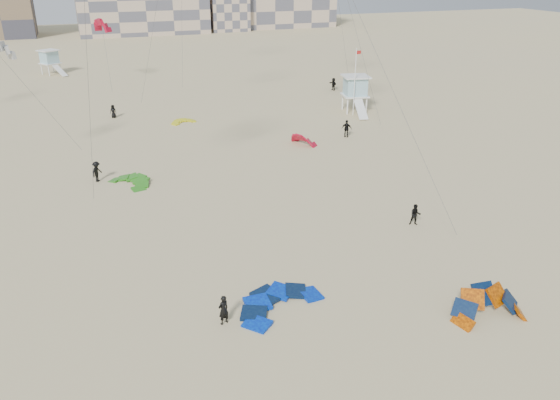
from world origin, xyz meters
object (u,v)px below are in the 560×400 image
object	(u,v)px
kite_ground_orange	(487,317)
lifeguard_tower_near	(355,94)
kitesurfer_main	(223,310)
kite_ground_blue	(279,306)

from	to	relation	value
kite_ground_orange	lifeguard_tower_near	distance (m)	43.32
kitesurfer_main	lifeguard_tower_near	xyz separation A→B (m)	(26.65, 36.87, 1.37)
kite_ground_blue	lifeguard_tower_near	world-z (taller)	lifeguard_tower_near
kitesurfer_main	lifeguard_tower_near	world-z (taller)	lifeguard_tower_near
kite_ground_blue	kitesurfer_main	world-z (taller)	kitesurfer_main
kite_ground_blue	lifeguard_tower_near	bearing A→B (deg)	33.84
kitesurfer_main	lifeguard_tower_near	bearing A→B (deg)	-148.07
kite_ground_orange	kitesurfer_main	world-z (taller)	kite_ground_orange
kite_ground_blue	kitesurfer_main	size ratio (longest dim) A/B	2.89
kite_ground_blue	kitesurfer_main	distance (m)	3.38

